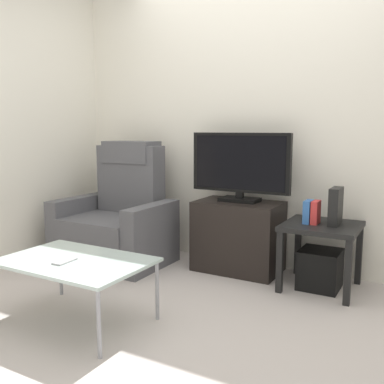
% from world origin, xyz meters
% --- Properties ---
extents(ground_plane, '(6.40, 6.40, 0.00)m').
position_xyz_m(ground_plane, '(0.00, 0.00, 0.00)').
color(ground_plane, '#BCB2AD').
extents(wall_back, '(6.40, 0.06, 2.60)m').
position_xyz_m(wall_back, '(0.00, 1.13, 1.30)').
color(wall_back, silver).
rests_on(wall_back, ground).
extents(wall_side, '(0.06, 4.48, 2.60)m').
position_xyz_m(wall_side, '(-1.88, 0.00, 1.30)').
color(wall_side, silver).
rests_on(wall_side, ground).
extents(tv_stand, '(0.70, 0.44, 0.59)m').
position_xyz_m(tv_stand, '(-0.10, 0.85, 0.30)').
color(tv_stand, black).
rests_on(tv_stand, ground).
extents(television, '(0.86, 0.20, 0.57)m').
position_xyz_m(television, '(-0.10, 0.87, 0.89)').
color(television, black).
rests_on(television, tv_stand).
extents(recliner_armchair, '(0.98, 0.78, 1.08)m').
position_xyz_m(recliner_armchair, '(-1.17, 0.58, 0.37)').
color(recliner_armchair, '#515156').
rests_on(recliner_armchair, ground).
extents(side_table, '(0.54, 0.54, 0.50)m').
position_xyz_m(side_table, '(0.61, 0.77, 0.41)').
color(side_table, black).
rests_on(side_table, ground).
extents(subwoofer_box, '(0.29, 0.29, 0.29)m').
position_xyz_m(subwoofer_box, '(0.61, 0.77, 0.15)').
color(subwoofer_box, black).
rests_on(subwoofer_box, ground).
extents(book_leftmost, '(0.05, 0.14, 0.17)m').
position_xyz_m(book_leftmost, '(0.51, 0.75, 0.58)').
color(book_leftmost, '#3366B2').
rests_on(book_leftmost, side_table).
extents(book_middle, '(0.05, 0.13, 0.17)m').
position_xyz_m(book_middle, '(0.56, 0.75, 0.58)').
color(book_middle, red).
rests_on(book_middle, side_table).
extents(game_console, '(0.07, 0.20, 0.28)m').
position_xyz_m(game_console, '(0.70, 0.78, 0.63)').
color(game_console, black).
rests_on(game_console, side_table).
extents(coffee_table, '(0.90, 0.60, 0.40)m').
position_xyz_m(coffee_table, '(-0.57, -0.56, 0.37)').
color(coffee_table, '#B2C6C1').
rests_on(coffee_table, ground).
extents(cell_phone, '(0.08, 0.15, 0.01)m').
position_xyz_m(cell_phone, '(-0.59, -0.62, 0.40)').
color(cell_phone, '#B7B7BC').
rests_on(cell_phone, coffee_table).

